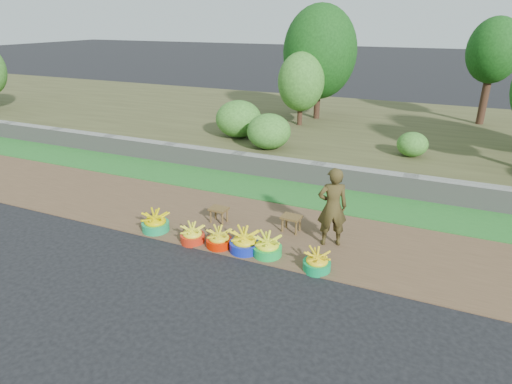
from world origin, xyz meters
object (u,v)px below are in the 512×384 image
at_px(basin_d, 244,242).
at_px(basin_f, 317,262).
at_px(basin_a, 155,223).
at_px(basin_c, 219,239).
at_px(vendor_woman, 332,207).
at_px(basin_e, 267,247).
at_px(basin_b, 192,235).
at_px(stool_right, 291,219).
at_px(stool_left, 219,211).

distance_m(basin_d, basin_f, 1.38).
height_order(basin_a, basin_c, basin_a).
distance_m(basin_f, vendor_woman, 1.13).
distance_m(basin_c, basin_e, 0.94).
bearing_deg(basin_d, basin_c, -175.07).
bearing_deg(basin_b, stool_right, 35.92).
bearing_deg(basin_f, basin_b, -179.83).
relative_size(basin_c, stool_right, 1.21).
relative_size(basin_f, vendor_woman, 0.31).
xyz_separation_m(basin_a, basin_c, (1.46, -0.05, -0.02)).
height_order(basin_a, stool_right, basin_a).
relative_size(basin_d, vendor_woman, 0.36).
bearing_deg(basin_e, basin_f, -6.60).
bearing_deg(stool_left, vendor_woman, 1.00).
distance_m(basin_a, stool_left, 1.29).
distance_m(basin_a, basin_c, 1.46).
height_order(basin_a, basin_f, basin_a).
height_order(basin_f, stool_right, stool_right).
height_order(basin_c, stool_left, basin_c).
height_order(basin_b, basin_f, basin_f).
distance_m(basin_a, basin_e, 2.39).
bearing_deg(vendor_woman, basin_b, -2.29).
distance_m(basin_e, stool_right, 1.03).
distance_m(basin_a, stool_right, 2.69).
height_order(basin_f, stool_left, basin_f).
distance_m(basin_c, basin_d, 0.50).
xyz_separation_m(basin_e, basin_f, (0.94, -0.11, -0.02)).
xyz_separation_m(basin_c, basin_f, (1.88, -0.04, -0.00)).
relative_size(basin_d, basin_f, 1.17).
height_order(basin_b, stool_left, same).
height_order(basin_e, stool_right, basin_e).
distance_m(basin_c, vendor_woman, 2.16).
bearing_deg(stool_left, basin_a, -139.98).
xyz_separation_m(basin_c, stool_left, (-0.47, 0.87, 0.12)).
distance_m(basin_d, basin_e, 0.44).
height_order(basin_b, basin_c, basin_c).
distance_m(stool_right, vendor_woman, 0.98).
distance_m(basin_b, stool_right, 1.94).
relative_size(basin_e, vendor_woman, 0.35).
height_order(basin_f, vendor_woman, vendor_woman).
relative_size(basin_b, basin_d, 0.84).
relative_size(basin_a, vendor_woman, 0.36).
xyz_separation_m(basin_c, vendor_woman, (1.86, 0.92, 0.61)).
xyz_separation_m(basin_e, vendor_woman, (0.92, 0.84, 0.60)).
relative_size(basin_c, vendor_woman, 0.32).
xyz_separation_m(basin_a, basin_b, (0.91, -0.09, -0.03)).
bearing_deg(basin_b, basin_c, 4.59).
distance_m(basin_e, stool_left, 1.62).
bearing_deg(basin_b, basin_d, 4.75).
distance_m(basin_b, basin_d, 1.05).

